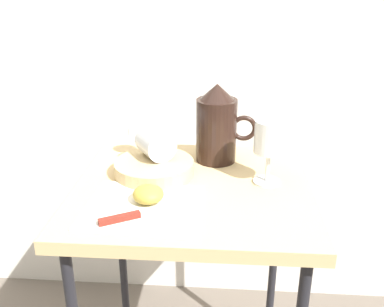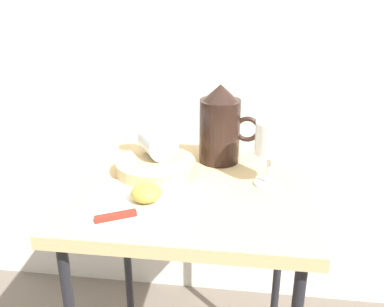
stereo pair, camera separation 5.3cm
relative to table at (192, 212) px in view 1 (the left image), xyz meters
The scene contains 9 objects.
curtain_drape 0.65m from the table, 90.00° to the left, with size 2.40×0.03×2.06m, color silver.
table is the anchor object (origin of this frame).
linen_napkin 0.17m from the table, 130.24° to the right, with size 0.24×0.21×0.00m, color silver.
basket_tray 0.14m from the table, 152.29° to the left, with size 0.20×0.20×0.04m, color tan.
pitcher 0.23m from the table, 70.67° to the left, with size 0.16×0.10×0.21m.
wine_glass_upright 0.25m from the table, ahead, with size 0.07×0.07×0.15m.
wine_glass_tipped_near 0.19m from the table, 140.77° to the left, with size 0.14×0.16×0.08m.
apple_half_left 0.16m from the table, 132.32° to the right, with size 0.07×0.07×0.04m, color #B29938.
knife 0.21m from the table, 122.87° to the right, with size 0.19×0.11×0.01m.
Camera 1 is at (0.07, -0.92, 1.19)m, focal length 40.97 mm.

